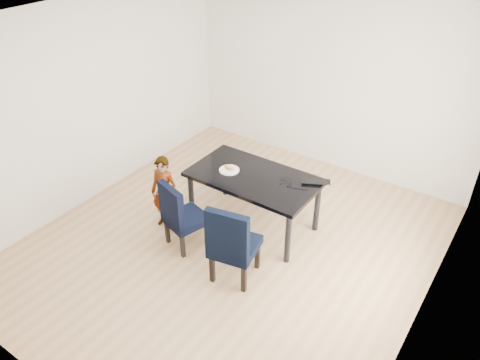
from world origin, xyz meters
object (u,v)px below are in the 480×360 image
Objects in this scene: dining_table at (253,201)px; chair_left at (186,214)px; chair_right at (235,240)px; plate at (229,170)px; child at (164,193)px; laptop at (316,180)px.

dining_table is 0.91m from chair_left.
chair_right is at bearing 8.67° from chair_left.
chair_right reaches higher than dining_table.
chair_left is at bearing -100.41° from plate.
dining_table is 1.59× the size of child.
chair_left is 0.90× the size of child.
child is 2.91× the size of laptop.
plate is at bearing -4.38° from laptop.
child reaches higher than chair_left.
chair_left is 1.63m from laptop.
chair_left is (-0.46, -0.78, 0.08)m from dining_table.
chair_left reaches higher than dining_table.
child is (-0.46, 0.13, 0.05)m from chair_left.
chair_right is 1.09m from plate.
child is (-1.26, 0.24, 0.00)m from chair_right.
child is at bearing 5.33° from laptop.
laptop is (0.34, 1.23, 0.26)m from chair_right.
child is (-0.92, -0.65, 0.13)m from dining_table.
chair_right is (0.34, -0.89, 0.13)m from dining_table.
plate reaches higher than dining_table.
dining_table is at bearing 99.57° from chair_right.
plate is (-0.33, -0.07, 0.38)m from dining_table.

